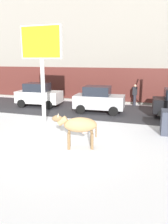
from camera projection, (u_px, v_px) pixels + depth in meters
name	position (u px, v px, depth m)	size (l,w,h in m)	color
ground_plane	(57.00, 147.00, 9.96)	(120.00, 120.00, 0.00)	white
road_strip	(100.00, 111.00, 16.94)	(60.00, 5.60, 0.01)	#333338
building_facade	(118.00, 29.00, 21.36)	(44.00, 6.10, 13.00)	gray
cow_tan	(79.00, 126.00, 9.67)	(1.92, 1.03, 1.54)	tan
billboard	(41.00, 48.00, 12.90)	(2.53, 0.29, 5.56)	silver
car_white_hatchback	(39.00, 95.00, 18.36)	(3.61, 2.11, 1.86)	white
car_silver_hatchback	(99.00, 99.00, 16.28)	(3.61, 2.11, 1.86)	#B7BABF
pedestrian_near_billboard	(135.00, 95.00, 18.59)	(0.36, 0.24, 1.73)	#282833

